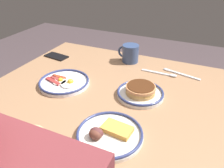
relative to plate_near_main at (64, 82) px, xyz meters
The scene contains 8 objects.
dining_table 0.31m from the plate_near_main, behind, with size 1.22×0.95×0.75m.
plate_near_main is the anchor object (origin of this frame).
plate_center_pancakes 0.42m from the plate_near_main, 146.16° to the left, with size 0.23×0.23×0.05m.
plate_far_companion 0.37m from the plate_near_main, behind, with size 0.21×0.21×0.05m.
coffee_mug 0.43m from the plate_near_main, 117.68° to the right, with size 0.13×0.09×0.10m.
cell_phone 0.35m from the plate_near_main, 47.05° to the right, with size 0.14×0.07×0.01m, color black.
fork_near 0.61m from the plate_near_main, 146.19° to the right, with size 0.20×0.07×0.01m.
tea_spoon 0.52m from the plate_near_main, 144.56° to the right, with size 0.19×0.03×0.01m.
Camera 1 is at (-0.31, 0.75, 1.29)m, focal length 34.77 mm.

